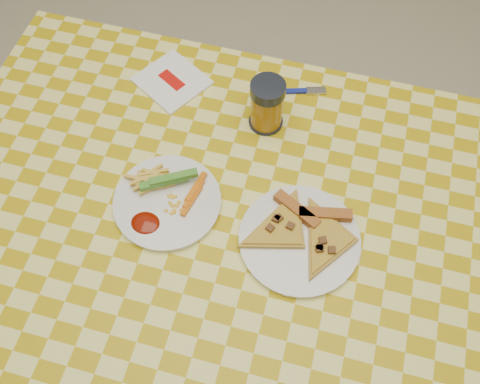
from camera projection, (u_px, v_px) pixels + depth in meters
The scene contains 9 objects.
ground at pixel (237, 324), 1.72m from camera, with size 8.00×8.00×0.00m, color beige.
table at pixel (235, 234), 1.13m from camera, with size 1.28×0.88×0.76m.
plate_left at pixel (167, 203), 1.08m from camera, with size 0.21×0.21×0.01m, color white.
plate_right at pixel (299, 240), 1.03m from camera, with size 0.23×0.23×0.01m, color white.
fries_veggies at pixel (165, 191), 1.07m from camera, with size 0.18×0.16×0.04m.
pizza_slices at pixel (304, 231), 1.03m from camera, with size 0.27×0.24×0.02m.
drink_glass at pixel (267, 105), 1.13m from camera, with size 0.08×0.08×0.12m.
napkin at pixel (172, 81), 1.24m from camera, with size 0.19×0.19×0.01m.
fork at pixel (295, 91), 1.22m from camera, with size 0.14×0.06×0.01m.
Camera 1 is at (0.14, -0.46, 1.71)m, focal length 40.00 mm.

